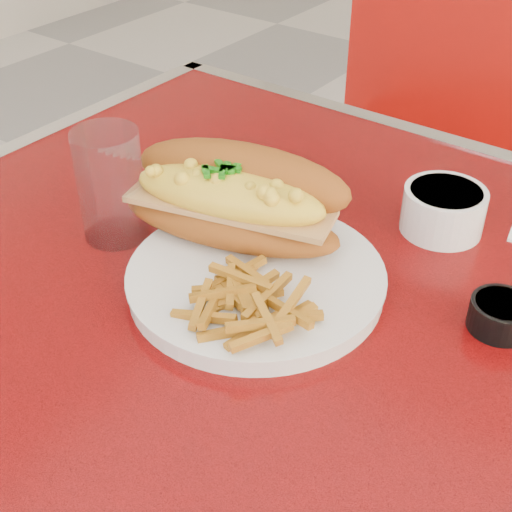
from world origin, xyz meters
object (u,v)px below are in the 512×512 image
Objects in this scene: water_tumbler at (111,185)px; gravy_ramekin at (443,209)px; sauce_cup_left at (196,168)px; mac_hoagie at (234,198)px; diner_table at (371,423)px; sauce_cup_right at (501,314)px; fork at (322,272)px; dinner_plate at (256,279)px.

gravy_ramekin is at bearing 37.97° from water_tumbler.
sauce_cup_left is at bearing 93.50° from water_tumbler.
sauce_cup_left is at bearing 130.77° from mac_hoagie.
mac_hoagie is at bearing 179.41° from diner_table.
sauce_cup_right is at bearing -46.68° from gravy_ramekin.
fork is at bearing -179.24° from diner_table.
dinner_plate is 0.24m from gravy_ramekin.
sauce_cup_right reaches higher than fork.
dinner_plate is 3.55× the size of sauce_cup_right.
dinner_plate is at bearing -50.08° from mac_hoagie.
gravy_ramekin is (0.11, 0.22, 0.02)m from dinner_plate.
fork is 0.18m from gravy_ramekin.
sauce_cup_right is 0.62× the size of water_tumbler.
sauce_cup_right is (0.17, 0.05, -0.00)m from fork.
water_tumbler is (-0.30, -0.23, 0.04)m from gravy_ramekin.
dinner_plate is 1.05× the size of mac_hoagie.
fork is (0.12, -0.00, -0.05)m from mac_hoagie.
dinner_plate reaches higher than diner_table.
water_tumbler reaches higher than diner_table.
dinner_plate is 0.25m from sauce_cup_right.
sauce_cup_left is 0.56× the size of water_tumbler.
dinner_plate is 2.62× the size of gravy_ramekin.
diner_table is 0.26m from gravy_ramekin.
dinner_plate is 0.24m from sauce_cup_left.
water_tumbler reaches higher than dinner_plate.
gravy_ramekin reaches higher than dinner_plate.
water_tumbler is at bearing -169.77° from diner_table.
gravy_ramekin reaches higher than fork.
mac_hoagie reaches higher than sauce_cup_right.
sauce_cup_left is (-0.25, 0.10, -0.00)m from fork.
mac_hoagie is (-0.19, 0.00, 0.23)m from diner_table.
sauce_cup_right is at bearing 21.49° from dinner_plate.
sauce_cup_right reaches higher than dinner_plate.
fork reaches higher than diner_table.
dinner_plate is 3.94× the size of sauce_cup_left.
sauce_cup_left is (-0.31, -0.08, -0.01)m from gravy_ramekin.
mac_hoagie is (-0.06, 0.04, 0.06)m from dinner_plate.
water_tumbler is at bearing -169.71° from mac_hoagie.
gravy_ramekin is 0.84× the size of water_tumbler.
diner_table is at bearing -153.55° from sauce_cup_right.
sauce_cup_right is 0.43m from water_tumbler.
water_tumbler is (-0.42, -0.11, 0.05)m from sauce_cup_right.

